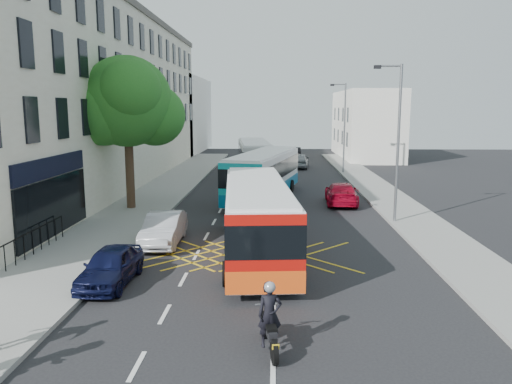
# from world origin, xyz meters

# --- Properties ---
(ground) EXTENTS (120.00, 120.00, 0.00)m
(ground) POSITION_xyz_m (0.00, 0.00, 0.00)
(ground) COLOR black
(ground) RESTS_ON ground
(pavement_left) EXTENTS (5.00, 70.00, 0.15)m
(pavement_left) POSITION_xyz_m (-8.50, 15.00, 0.07)
(pavement_left) COLOR gray
(pavement_left) RESTS_ON ground
(pavement_right) EXTENTS (3.00, 70.00, 0.15)m
(pavement_right) POSITION_xyz_m (7.50, 15.00, 0.07)
(pavement_right) COLOR gray
(pavement_right) RESTS_ON ground
(terrace_main) EXTENTS (8.30, 45.00, 13.50)m
(terrace_main) POSITION_xyz_m (-14.00, 24.49, 6.76)
(terrace_main) COLOR beige
(terrace_main) RESTS_ON ground
(terrace_far) EXTENTS (8.00, 20.00, 10.00)m
(terrace_far) POSITION_xyz_m (-14.00, 55.00, 5.00)
(terrace_far) COLOR silver
(terrace_far) RESTS_ON ground
(building_right) EXTENTS (6.00, 18.00, 8.00)m
(building_right) POSITION_xyz_m (11.00, 48.00, 4.00)
(building_right) COLOR silver
(building_right) RESTS_ON ground
(street_tree) EXTENTS (6.30, 5.70, 8.80)m
(street_tree) POSITION_xyz_m (-8.51, 14.97, 6.29)
(street_tree) COLOR #382619
(street_tree) RESTS_ON pavement_left
(lamp_near) EXTENTS (1.45, 0.15, 8.00)m
(lamp_near) POSITION_xyz_m (6.20, 12.00, 4.62)
(lamp_near) COLOR slate
(lamp_near) RESTS_ON pavement_right
(lamp_far) EXTENTS (1.45, 0.15, 8.00)m
(lamp_far) POSITION_xyz_m (6.20, 32.00, 4.62)
(lamp_far) COLOR slate
(lamp_far) RESTS_ON pavement_right
(railings) EXTENTS (0.08, 5.60, 1.14)m
(railings) POSITION_xyz_m (-9.70, 5.30, 0.72)
(railings) COLOR black
(railings) RESTS_ON pavement_left
(bus_near) EXTENTS (3.39, 10.89, 3.01)m
(bus_near) POSITION_xyz_m (-0.70, 6.05, 1.59)
(bus_near) COLOR silver
(bus_near) RESTS_ON ground
(bus_mid) EXTENTS (4.96, 11.34, 3.11)m
(bus_mid) POSITION_xyz_m (-0.71, 18.96, 1.64)
(bus_mid) COLOR silver
(bus_mid) RESTS_ON ground
(bus_far) EXTENTS (3.66, 11.16, 3.08)m
(bus_far) POSITION_xyz_m (-1.81, 30.40, 1.62)
(bus_far) COLOR silver
(bus_far) RESTS_ON ground
(motorbike) EXTENTS (0.72, 2.03, 1.81)m
(motorbike) POSITION_xyz_m (-0.09, -2.12, 0.85)
(motorbike) COLOR black
(motorbike) RESTS_ON ground
(parked_car_blue) EXTENTS (1.60, 3.79, 1.28)m
(parked_car_blue) POSITION_xyz_m (-5.60, 2.47, 0.64)
(parked_car_blue) COLOR black
(parked_car_blue) RESTS_ON ground
(parked_car_silver) EXTENTS (1.56, 4.26, 1.40)m
(parked_car_silver) POSITION_xyz_m (-4.90, 7.61, 0.70)
(parked_car_silver) COLOR #B3B5BB
(parked_car_silver) RESTS_ON ground
(red_hatchback) EXTENTS (2.21, 4.84, 1.37)m
(red_hatchback) POSITION_xyz_m (4.20, 17.26, 0.69)
(red_hatchback) COLOR #B90724
(red_hatchback) RESTS_ON ground
(distant_car_grey) EXTENTS (2.57, 5.06, 1.37)m
(distant_car_grey) POSITION_xyz_m (-0.08, 43.16, 0.69)
(distant_car_grey) COLOR #383A3E
(distant_car_grey) RESTS_ON ground
(distant_car_silver) EXTENTS (2.19, 4.53, 1.49)m
(distant_car_silver) POSITION_xyz_m (2.50, 36.37, 0.75)
(distant_car_silver) COLOR #94979B
(distant_car_silver) RESTS_ON ground
(distant_car_dark) EXTENTS (1.36, 3.74, 1.23)m
(distant_car_dark) POSITION_xyz_m (2.50, 47.56, 0.61)
(distant_car_dark) COLOR black
(distant_car_dark) RESTS_ON ground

